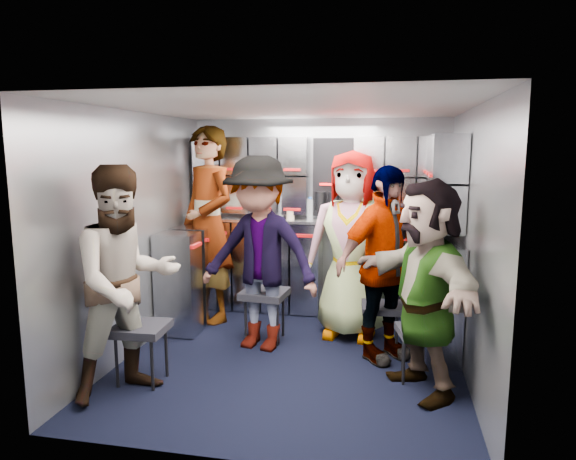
% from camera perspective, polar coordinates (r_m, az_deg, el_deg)
% --- Properties ---
extents(floor, '(3.00, 3.00, 0.00)m').
position_cam_1_polar(floor, '(4.54, 0.52, -14.05)').
color(floor, black).
rests_on(floor, ground).
extents(wall_back, '(2.80, 0.04, 2.10)m').
position_cam_1_polar(wall_back, '(5.70, 3.38, 1.68)').
color(wall_back, '#949AA1').
rests_on(wall_back, ground).
extents(wall_left, '(0.04, 3.00, 2.10)m').
position_cam_1_polar(wall_left, '(4.70, -16.46, -0.26)').
color(wall_left, '#949AA1').
rests_on(wall_left, ground).
extents(wall_right, '(0.04, 3.00, 2.10)m').
position_cam_1_polar(wall_right, '(4.21, 19.61, -1.48)').
color(wall_right, '#949AA1').
rests_on(wall_right, ground).
extents(ceiling, '(2.80, 3.00, 0.02)m').
position_cam_1_polar(ceiling, '(4.19, 0.56, 13.42)').
color(ceiling, silver).
rests_on(ceiling, wall_back).
extents(cart_bank_back, '(2.68, 0.38, 0.99)m').
position_cam_1_polar(cart_bank_back, '(5.60, 3.03, -4.24)').
color(cart_bank_back, '#90939E').
rests_on(cart_bank_back, ground).
extents(cart_bank_left, '(0.38, 0.76, 0.99)m').
position_cam_1_polar(cart_bank_left, '(5.22, -11.27, -5.38)').
color(cart_bank_left, '#90939E').
rests_on(cart_bank_left, ground).
extents(counter, '(2.68, 0.42, 0.03)m').
position_cam_1_polar(counter, '(5.50, 3.07, 1.04)').
color(counter, silver).
rests_on(counter, cart_bank_back).
extents(locker_bank_back, '(2.68, 0.28, 0.82)m').
position_cam_1_polar(locker_bank_back, '(5.51, 3.21, 6.02)').
color(locker_bank_back, '#90939E').
rests_on(locker_bank_back, wall_back).
extents(locker_bank_right, '(0.28, 1.00, 0.82)m').
position_cam_1_polar(locker_bank_right, '(4.83, 16.96, 5.21)').
color(locker_bank_right, '#90939E').
rests_on(locker_bank_right, wall_right).
extents(right_cabinet, '(0.28, 1.20, 1.00)m').
position_cam_1_polar(right_cabinet, '(4.89, 16.54, -6.50)').
color(right_cabinet, '#90939E').
rests_on(right_cabinet, ground).
extents(coffee_niche, '(0.46, 0.16, 0.84)m').
position_cam_1_polar(coffee_niche, '(5.55, 5.14, 5.81)').
color(coffee_niche, black).
rests_on(coffee_niche, wall_back).
extents(red_latch_strip, '(2.60, 0.02, 0.03)m').
position_cam_1_polar(red_latch_strip, '(5.33, 2.75, -0.69)').
color(red_latch_strip, '#B30E0E').
rests_on(red_latch_strip, cart_bank_back).
extents(jump_seat_near_left, '(0.41, 0.39, 0.46)m').
position_cam_1_polar(jump_seat_near_left, '(4.13, -16.04, -10.76)').
color(jump_seat_near_left, black).
rests_on(jump_seat_near_left, ground).
extents(jump_seat_mid_left, '(0.44, 0.42, 0.48)m').
position_cam_1_polar(jump_seat_mid_left, '(4.81, -2.62, -7.35)').
color(jump_seat_mid_left, black).
rests_on(jump_seat_mid_left, ground).
extents(jump_seat_center, '(0.49, 0.48, 0.49)m').
position_cam_1_polar(jump_seat_center, '(5.13, 7.08, -6.22)').
color(jump_seat_center, black).
rests_on(jump_seat_center, ground).
extents(jump_seat_mid_right, '(0.38, 0.36, 0.42)m').
position_cam_1_polar(jump_seat_mid_right, '(4.66, 10.41, -8.69)').
color(jump_seat_mid_right, black).
rests_on(jump_seat_mid_right, ground).
extents(jump_seat_near_right, '(0.42, 0.40, 0.42)m').
position_cam_1_polar(jump_seat_near_right, '(4.15, 14.63, -11.16)').
color(jump_seat_near_right, black).
rests_on(jump_seat_near_right, ground).
extents(attendant_standing, '(0.87, 0.82, 2.01)m').
position_cam_1_polar(attendant_standing, '(5.34, -8.85, 0.59)').
color(attendant_standing, black).
rests_on(attendant_standing, ground).
extents(attendant_arc_a, '(1.01, 1.03, 1.67)m').
position_cam_1_polar(attendant_arc_a, '(3.85, -17.55, -5.57)').
color(attendant_arc_a, black).
rests_on(attendant_arc_a, ground).
extents(attendant_arc_b, '(1.22, 0.86, 1.72)m').
position_cam_1_polar(attendant_arc_b, '(4.54, -3.21, -2.66)').
color(attendant_arc_b, black).
rests_on(attendant_arc_b, ground).
extents(attendant_arc_c, '(0.92, 0.66, 1.76)m').
position_cam_1_polar(attendant_arc_c, '(4.86, 7.02, -1.68)').
color(attendant_arc_c, black).
rests_on(attendant_arc_c, ground).
extents(attendant_arc_d, '(0.98, 0.96, 1.65)m').
position_cam_1_polar(attendant_arc_d, '(4.37, 10.54, -3.75)').
color(attendant_arc_d, black).
rests_on(attendant_arc_d, ground).
extents(attendant_arc_e, '(1.10, 1.51, 1.58)m').
position_cam_1_polar(attendant_arc_e, '(3.85, 15.03, -6.20)').
color(attendant_arc_e, black).
rests_on(attendant_arc_e, ground).
extents(bottle_left, '(0.07, 0.07, 0.27)m').
position_cam_1_polar(bottle_left, '(5.50, -0.81, 2.64)').
color(bottle_left, white).
rests_on(bottle_left, counter).
extents(bottle_mid, '(0.07, 0.07, 0.22)m').
position_cam_1_polar(bottle_mid, '(5.44, 2.46, 2.31)').
color(bottle_mid, white).
rests_on(bottle_mid, counter).
extents(bottle_right, '(0.06, 0.06, 0.26)m').
position_cam_1_polar(bottle_right, '(5.38, 13.02, 2.19)').
color(bottle_right, white).
rests_on(bottle_right, counter).
extents(cup_left, '(0.08, 0.08, 0.09)m').
position_cam_1_polar(cup_left, '(5.48, 0.27, 1.67)').
color(cup_left, tan).
rests_on(cup_left, counter).
extents(cup_right, '(0.08, 0.08, 0.10)m').
position_cam_1_polar(cup_right, '(5.38, 9.90, 1.45)').
color(cup_right, tan).
rests_on(cup_right, counter).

